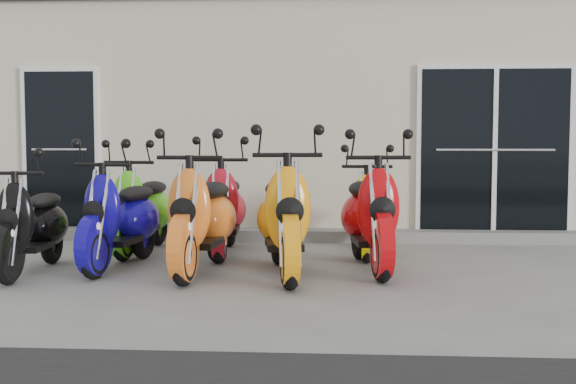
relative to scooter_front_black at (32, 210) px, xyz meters
name	(u,v)px	position (x,y,z in m)	size (l,w,h in m)	color
ground	(284,268)	(2.49, 0.47, -0.63)	(80.00, 80.00, 0.00)	gray
building	(305,124)	(2.49, 5.67, 0.97)	(14.00, 6.00, 3.20)	beige
roof_cap	(306,27)	(2.49, 5.67, 2.65)	(14.20, 6.20, 0.16)	#3F3F42
front_step	(295,235)	(2.49, 2.49, -0.56)	(14.00, 0.40, 0.15)	gray
door_left	(61,145)	(-0.71, 2.64, 0.63)	(1.07, 0.08, 2.22)	black
door_right	(494,145)	(5.09, 2.64, 0.63)	(2.02, 0.08, 2.22)	black
scooter_front_black	(32,210)	(0.00, 0.00, 0.00)	(0.62, 1.71, 1.27)	black
scooter_front_blue	(121,203)	(0.80, 0.36, 0.04)	(0.67, 1.83, 1.35)	#110891
scooter_front_orange_a	(202,201)	(1.69, 0.13, 0.09)	(0.71, 1.96, 1.45)	orange
scooter_front_orange_b	(283,201)	(2.51, 0.03, 0.11)	(0.73, 2.01, 1.48)	#FF9C0F
scooter_front_red	(370,200)	(3.37, 0.40, 0.09)	(0.71, 1.95, 1.44)	#BF070C
scooter_back_green	(142,196)	(0.75, 1.36, 0.04)	(0.66, 1.81, 1.34)	#5ADC1E
scooter_back_red	(225,195)	(1.73, 1.33, 0.06)	(0.68, 1.87, 1.38)	red
scooter_back_yellow	(366,199)	(3.37, 1.40, 0.01)	(0.63, 1.74, 1.29)	#FFDB00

